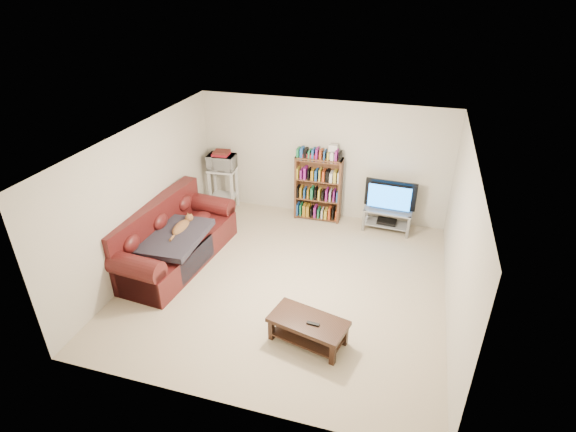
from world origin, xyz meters
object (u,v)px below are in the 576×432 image
(coffee_table, at_px, (308,326))
(bookshelf, at_px, (318,188))
(tv_stand, at_px, (387,216))
(sofa, at_px, (171,242))

(coffee_table, relative_size, bookshelf, 0.85)
(coffee_table, xyz_separation_m, bookshelf, (-0.67, 3.49, 0.42))
(coffee_table, relative_size, tv_stand, 1.22)
(bookshelf, bearing_deg, tv_stand, -4.39)
(coffee_table, distance_m, bookshelf, 3.58)
(coffee_table, height_order, bookshelf, bookshelf)
(sofa, height_order, coffee_table, sofa)
(sofa, relative_size, coffee_table, 2.24)
(sofa, bearing_deg, bookshelf, 51.49)
(sofa, distance_m, bookshelf, 3.06)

